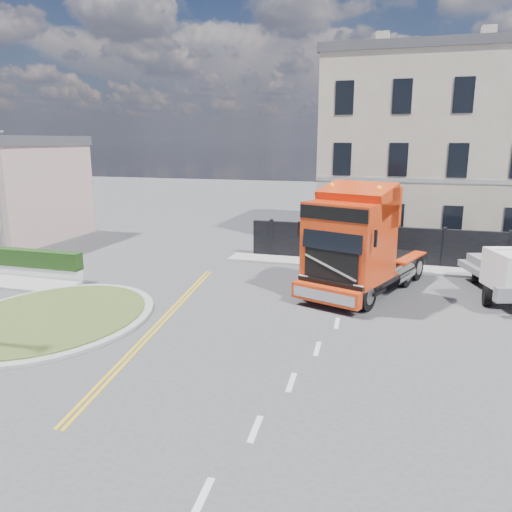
% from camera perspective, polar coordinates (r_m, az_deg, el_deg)
% --- Properties ---
extents(ground, '(120.00, 120.00, 0.00)m').
position_cam_1_polar(ground, '(19.04, 0.52, -6.38)').
color(ground, '#424244').
rests_on(ground, ground).
extents(traffic_island, '(6.80, 6.80, 0.17)m').
position_cam_1_polar(traffic_island, '(19.64, -22.27, -6.53)').
color(traffic_island, '#989892').
rests_on(traffic_island, ground).
extents(hedge_wall, '(8.00, 0.55, 1.35)m').
position_cam_1_polar(hedge_wall, '(26.58, -26.48, -0.47)').
color(hedge_wall, silver).
rests_on(hedge_wall, ground).
extents(seaside_bldg_pink, '(8.00, 8.00, 6.00)m').
position_cam_1_polar(seaside_bldg_pink, '(36.39, -26.96, 6.43)').
color(seaside_bldg_pink, '#CAA59E').
rests_on(seaside_bldg_pink, ground).
extents(hoarding_fence, '(18.80, 0.25, 2.00)m').
position_cam_1_polar(hoarding_fence, '(26.82, 19.69, 0.84)').
color(hoarding_fence, black).
rests_on(hoarding_fence, ground).
extents(georgian_building, '(12.30, 10.30, 12.80)m').
position_cam_1_polar(georgian_building, '(33.75, 18.81, 11.47)').
color(georgian_building, beige).
rests_on(georgian_building, ground).
extents(pavement_far, '(20.00, 1.60, 0.12)m').
position_cam_1_polar(pavement_far, '(26.12, 18.41, -1.50)').
color(pavement_far, '#989892').
rests_on(pavement_far, ground).
extents(truck, '(5.24, 8.07, 4.53)m').
position_cam_1_polar(truck, '(20.99, 11.45, 0.98)').
color(truck, black).
rests_on(truck, ground).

